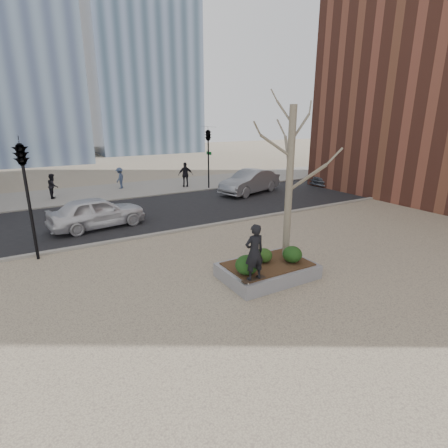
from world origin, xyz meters
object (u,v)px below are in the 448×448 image
skateboard (254,280)px  skateboarder (254,252)px  police_car (97,212)px  planter (267,271)px

skateboard → skateboarder: 0.88m
skateboarder → police_car: size_ratio=0.38×
skateboarder → police_car: 9.66m
planter → skateboard: bearing=-144.9°
planter → skateboarder: size_ratio=1.77×
planter → skateboard: size_ratio=3.85×
planter → police_car: size_ratio=0.68×
planter → police_car: police_car is taller
skateboard → skateboarder: skateboarder is taller
skateboard → skateboarder: size_ratio=0.46×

